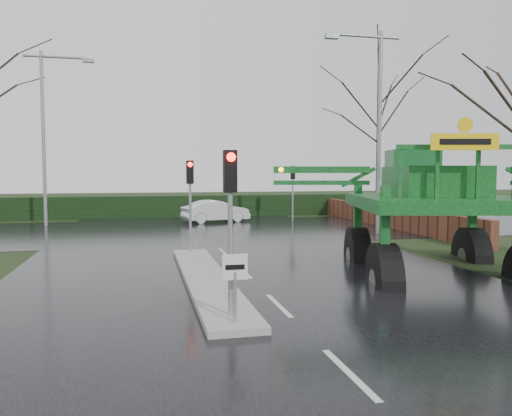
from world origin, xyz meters
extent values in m
plane|color=black|center=(0.00, 0.00, 0.00)|extent=(140.00, 140.00, 0.00)
cube|color=black|center=(0.00, 10.00, 0.00)|extent=(14.00, 80.00, 0.02)
cube|color=black|center=(0.00, 16.00, 0.01)|extent=(80.00, 12.00, 0.02)
cube|color=gray|center=(-1.30, 3.00, 0.09)|extent=(1.20, 10.00, 0.16)
cube|color=black|center=(0.00, 24.00, 0.75)|extent=(44.00, 0.90, 1.50)
cube|color=#592D1E|center=(10.50, 16.00, 0.60)|extent=(0.40, 20.00, 1.20)
cylinder|color=gray|center=(-1.30, -1.50, 0.65)|extent=(0.07, 0.07, 1.00)
cube|color=silver|center=(-1.30, -1.50, 1.25)|extent=(0.50, 0.04, 0.50)
cube|color=black|center=(-1.30, -1.52, 1.25)|extent=(0.38, 0.01, 0.10)
cylinder|color=gray|center=(-1.30, -1.00, 1.75)|extent=(0.10, 0.10, 3.50)
cube|color=black|center=(-1.30, -1.00, 3.10)|extent=(0.26, 0.22, 0.85)
sphere|color=#FF0C07|center=(-1.30, -1.13, 3.38)|extent=(0.18, 0.18, 0.18)
cylinder|color=gray|center=(-1.30, 7.50, 1.75)|extent=(0.10, 0.10, 3.50)
cube|color=black|center=(-1.30, 7.50, 3.10)|extent=(0.26, 0.22, 0.85)
sphere|color=#FF0C07|center=(-1.30, 7.37, 3.38)|extent=(0.18, 0.18, 0.18)
cylinder|color=gray|center=(6.50, 20.00, 1.75)|extent=(0.10, 0.10, 3.50)
cube|color=black|center=(6.50, 20.00, 3.10)|extent=(0.26, 0.22, 0.85)
sphere|color=#FF0C07|center=(6.50, 20.13, 3.38)|extent=(0.18, 0.18, 0.18)
cylinder|color=gray|center=(8.50, 12.00, 5.00)|extent=(0.20, 0.20, 10.00)
cylinder|color=gray|center=(7.70, 12.00, 9.70)|extent=(3.52, 0.14, 0.14)
cube|color=gray|center=(5.94, 12.00, 9.58)|extent=(0.65, 0.30, 0.20)
cylinder|color=gray|center=(-8.50, 20.00, 5.00)|extent=(0.20, 0.20, 10.00)
cylinder|color=gray|center=(-7.70, 20.00, 9.70)|extent=(3.52, 0.14, 0.14)
cube|color=gray|center=(-5.94, 20.00, 9.58)|extent=(0.65, 0.30, 0.20)
cylinder|color=black|center=(13.00, 21.00, 5.00)|extent=(0.32, 0.32, 10.00)
cone|color=black|center=(13.00, 21.00, 10.80)|extent=(0.24, 0.24, 2.50)
cylinder|color=black|center=(2.02, 4.13, 1.13)|extent=(1.15, 2.35, 2.26)
cylinder|color=#595B56|center=(2.02, 4.13, 1.13)|extent=(0.84, 0.93, 0.79)
cube|color=#0C430C|center=(2.02, 4.13, 2.55)|extent=(0.30, 0.30, 2.60)
cylinder|color=black|center=(5.97, 3.14, 1.13)|extent=(1.15, 2.35, 2.26)
cylinder|color=#595B56|center=(5.97, 3.14, 1.13)|extent=(0.84, 0.93, 0.79)
cube|color=#0C430C|center=(5.97, 3.14, 2.55)|extent=(0.30, 0.30, 2.60)
cylinder|color=black|center=(1.03, 0.18, 1.13)|extent=(1.15, 2.35, 2.26)
cylinder|color=#595B56|center=(1.03, 0.18, 1.13)|extent=(0.84, 0.93, 0.79)
cube|color=#0C430C|center=(1.03, 0.18, 2.55)|extent=(0.30, 0.30, 2.60)
cylinder|color=black|center=(4.98, -0.81, 1.13)|extent=(1.15, 2.35, 2.26)
cylinder|color=#595B56|center=(4.98, -0.81, 1.13)|extent=(0.84, 0.93, 0.79)
cube|color=#0C430C|center=(4.98, -0.81, 2.55)|extent=(0.30, 0.30, 2.60)
cube|color=#0C430C|center=(3.50, 1.66, 3.28)|extent=(5.93, 6.42, 0.40)
cube|color=#0C430C|center=(3.56, 1.88, 3.90)|extent=(3.24, 3.90, 1.02)
cube|color=#124F23|center=(4.11, 4.08, 4.30)|extent=(1.98, 1.73, 1.47)
cube|color=#0C430C|center=(3.06, -0.09, 4.92)|extent=(3.33, 0.96, 0.14)
cube|color=#0C430C|center=(-0.12, 2.11, 4.30)|extent=(2.90, 0.91, 0.20)
sphere|color=orange|center=(-1.36, 2.30, 4.30)|extent=(0.16, 0.16, 0.16)
cube|color=yellow|center=(2.95, -0.53, 5.03)|extent=(1.77, 0.51, 0.45)
cube|color=black|center=(2.95, -0.53, 5.03)|extent=(1.32, 0.34, 0.16)
cylinder|color=yellow|center=(2.95, -0.53, 5.49)|extent=(0.41, 0.14, 0.41)
imported|color=silver|center=(1.44, 19.80, 0.00)|extent=(4.39, 2.49, 1.37)
camera|label=1|loc=(-3.04, -10.89, 3.06)|focal=35.00mm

